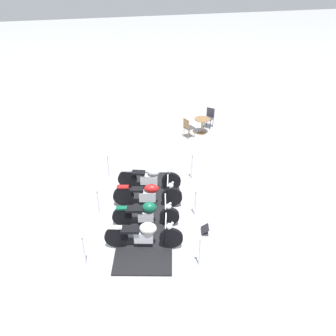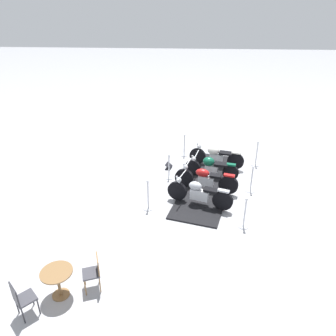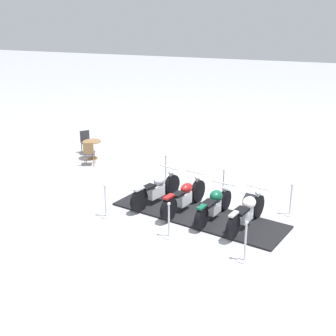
{
  "view_description": "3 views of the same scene",
  "coord_description": "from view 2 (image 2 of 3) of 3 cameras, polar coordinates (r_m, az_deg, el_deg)",
  "views": [
    {
      "loc": [
        -1.58,
        -9.5,
        7.62
      ],
      "look_at": [
        1.04,
        1.37,
        0.88
      ],
      "focal_mm": 39.35,
      "sensor_mm": 36.0,
      "label": 1
    },
    {
      "loc": [
        0.77,
        10.84,
        6.21
      ],
      "look_at": [
        1.49,
        0.7,
        1.0
      ],
      "focal_mm": 34.8,
      "sensor_mm": 36.0,
      "label": 2
    },
    {
      "loc": [
        -12.12,
        -3.4,
        6.0
      ],
      "look_at": [
        1.25,
        1.41,
        0.92
      ],
      "focal_mm": 49.78,
      "sensor_mm": 36.0,
      "label": 3
    }
  ],
  "objects": [
    {
      "name": "cafe_chair_near_table",
      "position": [
        8.15,
        -24.29,
        -20.03
      ],
      "size": [
        0.57,
        0.57,
        0.95
      ],
      "rotation": [
        0.0,
        0.0,
        -2.32
      ],
      "color": "#2D2D33",
      "rests_on": "ground_plane"
    },
    {
      "name": "motorcycle_forest",
      "position": [
        12.73,
        7.51,
        0.19
      ],
      "size": [
        2.08,
        0.82,
        0.91
      ],
      "rotation": [
        0.0,
        0.0,
        -0.22
      ],
      "color": "black",
      "rests_on": "display_platform"
    },
    {
      "name": "motorcycle_maroon",
      "position": [
        11.84,
        6.52,
        -1.9
      ],
      "size": [
        2.29,
        0.88,
        1.02
      ],
      "rotation": [
        0.0,
        0.0,
        -0.25
      ],
      "color": "black",
      "rests_on": "display_platform"
    },
    {
      "name": "stanchion_left_mid",
      "position": [
        12.23,
        14.35,
        -2.68
      ],
      "size": [
        0.35,
        0.35,
        1.02
      ],
      "color": "silver",
      "rests_on": "ground_plane"
    },
    {
      "name": "display_platform",
      "position": [
        12.5,
        7.04,
        -2.73
      ],
      "size": [
        2.88,
        5.5,
        0.05
      ],
      "primitive_type": "cube",
      "rotation": [
        0.0,
        0.0,
        1.32
      ],
      "color": "black",
      "rests_on": "ground_plane"
    },
    {
      "name": "info_placard",
      "position": [
        13.57,
        0.12,
        0.22
      ],
      "size": [
        0.31,
        0.44,
        0.22
      ],
      "rotation": [
        0.0,
        0.0,
        4.47
      ],
      "color": "#333338",
      "rests_on": "ground_plane"
    },
    {
      "name": "cafe_chair_across_table",
      "position": [
        8.24,
        -12.86,
        -17.12
      ],
      "size": [
        0.51,
        0.51,
        0.94
      ],
      "rotation": [
        0.0,
        0.0,
        0.35
      ],
      "color": "olive",
      "rests_on": "ground_plane"
    },
    {
      "name": "stanchion_left_rear",
      "position": [
        10.31,
        13.22,
        -8.45
      ],
      "size": [
        0.32,
        0.32,
        1.03
      ],
      "color": "silver",
      "rests_on": "ground_plane"
    },
    {
      "name": "stanchion_right_rear",
      "position": [
        10.87,
        -3.49,
        -5.6
      ],
      "size": [
        0.34,
        0.34,
        1.09
      ],
      "color": "silver",
      "rests_on": "ground_plane"
    },
    {
      "name": "stanchion_left_front",
      "position": [
        14.21,
        15.18,
        1.7
      ],
      "size": [
        0.35,
        0.35,
        1.09
      ],
      "color": "silver",
      "rests_on": "ground_plane"
    },
    {
      "name": "ground_plane",
      "position": [
        12.52,
        7.03,
        -2.84
      ],
      "size": [
        80.0,
        80.0,
        0.0
      ],
      "primitive_type": "plane",
      "color": "#B2B2B7"
    },
    {
      "name": "motorcycle_chrome",
      "position": [
        10.98,
        5.39,
        -4.34
      ],
      "size": [
        2.2,
        1.0,
        1.0
      ],
      "rotation": [
        0.0,
        0.0,
        -0.33
      ],
      "color": "black",
      "rests_on": "display_platform"
    },
    {
      "name": "stanchion_right_mid",
      "position": [
        12.69,
        0.16,
        -0.44
      ],
      "size": [
        0.32,
        0.32,
        1.02
      ],
      "color": "silver",
      "rests_on": "ground_plane"
    },
    {
      "name": "cafe_table",
      "position": [
        8.29,
        -18.8,
        -17.74
      ],
      "size": [
        0.74,
        0.74,
        0.74
      ],
      "color": "olive",
      "rests_on": "ground_plane"
    },
    {
      "name": "motorcycle_cream",
      "position": [
        13.62,
        8.32,
        2.23
      ],
      "size": [
        2.23,
        0.84,
        1.0
      ],
      "rotation": [
        0.0,
        0.0,
        -0.26
      ],
      "color": "black",
      "rests_on": "display_platform"
    },
    {
      "name": "stanchion_right_front",
      "position": [
        14.62,
        2.86,
        3.4
      ],
      "size": [
        0.32,
        0.32,
        1.01
      ],
      "color": "silver",
      "rests_on": "ground_plane"
    }
  ]
}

